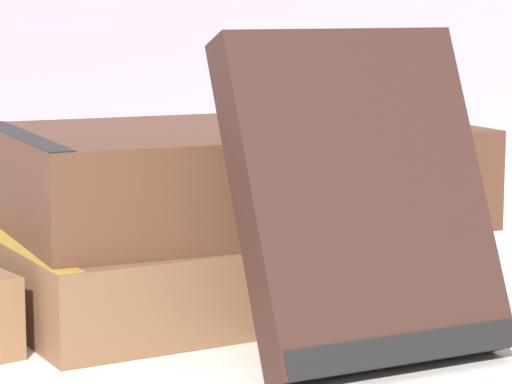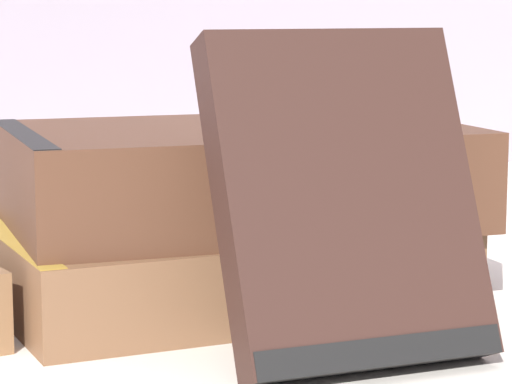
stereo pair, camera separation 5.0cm
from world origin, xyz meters
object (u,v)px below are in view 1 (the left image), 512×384
Objects in this scene: book_flat_top at (224,176)px; pocket_watch at (305,122)px; book_flat_bottom at (205,263)px; book_leaning_front at (365,209)px.

pocket_watch is (0.03, -0.02, 0.03)m from book_flat_top.
pocket_watch is (0.04, -0.03, 0.07)m from book_flat_bottom.
pocket_watch is at bearing -36.82° from book_flat_bottom.
book_leaning_front reaches higher than book_flat_bottom.
pocket_watch reaches higher than book_flat_top.
book_flat_top is at bearing 143.03° from pocket_watch.
book_flat_bottom is 4.08× the size of pocket_watch.
book_flat_bottom is 0.13m from book_leaning_front.
book_flat_top is 0.12m from book_leaning_front.
book_flat_top is at bearing -26.91° from book_flat_bottom.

